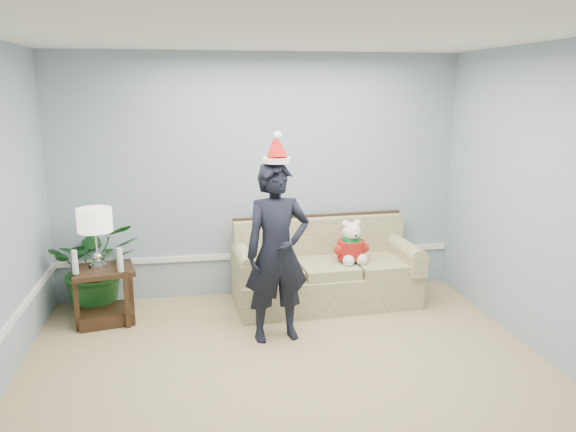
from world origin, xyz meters
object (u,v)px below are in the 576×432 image
Objects in this scene: teddy_bear at (351,247)px; man at (277,253)px; table_lamp at (95,222)px; houseplant at (97,266)px; sofa at (324,273)px; side_table at (105,301)px.

man is at bearing -148.70° from teddy_bear.
table_lamp is 0.36× the size of man.
sofa is at bearing -3.59° from houseplant.
side_table is 0.44m from houseplant.
teddy_bear is (2.57, 0.04, 0.43)m from side_table.
sofa is 1.19× the size of man.
teddy_bear is at bearing 30.00° from man.
man is at bearing -131.07° from sofa.
side_table is (-2.31, -0.17, -0.10)m from sofa.
sofa is at bearing 44.37° from man.
sofa is at bearing 3.04° from table_lamp.
man is (1.66, -0.66, 0.62)m from side_table.
houseplant is (-0.06, 0.28, -0.53)m from table_lamp.
side_table is at bearing 174.58° from teddy_bear.
teddy_bear is at bearing -0.09° from table_lamp.
sofa is 2.46m from table_lamp.
man is 1.17m from teddy_bear.
man is at bearing -22.55° from table_lamp.
sofa is 3.33× the size of table_lamp.
table_lamp is at bearing 149.74° from man.
side_table is 1.12× the size of table_lamp.
table_lamp is 2.64m from teddy_bear.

